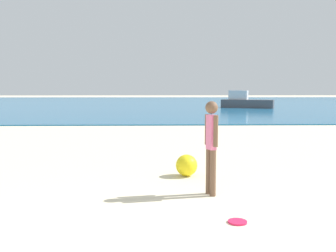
{
  "coord_description": "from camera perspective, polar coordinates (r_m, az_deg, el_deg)",
  "views": [
    {
      "loc": [
        0.04,
        -2.75,
        1.74
      ],
      "look_at": [
        0.27,
        5.61,
        0.9
      ],
      "focal_mm": 39.55,
      "sensor_mm": 36.0,
      "label": 1
    }
  ],
  "objects": [
    {
      "name": "boat_near",
      "position": [
        34.24,
        11.85,
        3.67
      ],
      "size": [
        4.79,
        3.09,
        1.56
      ],
      "rotation": [
        0.0,
        0.0,
        -0.39
      ],
      "color": "#4C4C51",
      "rests_on": "water"
    },
    {
      "name": "frisbee",
      "position": [
        5.06,
        10.66,
        -14.31
      ],
      "size": [
        0.25,
        0.25,
        0.03
      ],
      "primitive_type": "cylinder",
      "color": "#E51E4C",
      "rests_on": "ground"
    },
    {
      "name": "water",
      "position": [
        47.57,
        -1.63,
        3.64
      ],
      "size": [
        160.0,
        60.0,
        0.06
      ],
      "primitive_type": "cube",
      "color": "#1E6B9E",
      "rests_on": "ground"
    },
    {
      "name": "person_standing",
      "position": [
        6.06,
        6.67,
        -2.48
      ],
      "size": [
        0.21,
        0.34,
        1.55
      ],
      "rotation": [
        0.0,
        0.0,
        5.09
      ],
      "color": "brown",
      "rests_on": "ground"
    },
    {
      "name": "beach_ball",
      "position": [
        7.45,
        2.88,
        -6.08
      ],
      "size": [
        0.44,
        0.44,
        0.44
      ],
      "primitive_type": "sphere",
      "color": "yellow",
      "rests_on": "ground"
    }
  ]
}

